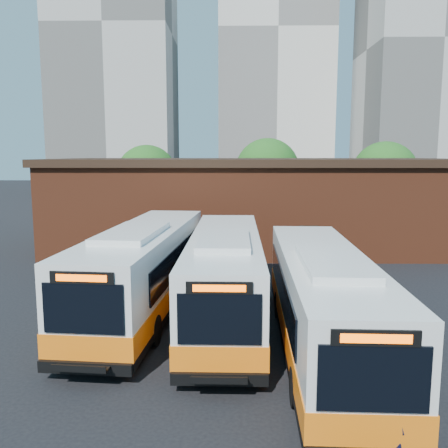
{
  "coord_description": "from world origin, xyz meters",
  "views": [
    {
      "loc": [
        -1.86,
        -14.76,
        6.69
      ],
      "look_at": [
        -2.12,
        7.12,
        3.48
      ],
      "focal_mm": 38.0,
      "sensor_mm": 36.0,
      "label": 1
    }
  ],
  "objects_px": {
    "bus_mideast": "(323,306)",
    "bus_west": "(145,271)",
    "bus_midwest": "(225,278)",
    "transit_worker": "(391,427)"
  },
  "relations": [
    {
      "from": "bus_mideast",
      "to": "bus_west",
      "type": "bearing_deg",
      "value": 149.55
    },
    {
      "from": "bus_midwest",
      "to": "transit_worker",
      "type": "bearing_deg",
      "value": -68.49
    },
    {
      "from": "transit_worker",
      "to": "bus_midwest",
      "type": "bearing_deg",
      "value": -3.69
    },
    {
      "from": "bus_west",
      "to": "transit_worker",
      "type": "distance_m",
      "value": 12.59
    },
    {
      "from": "bus_west",
      "to": "transit_worker",
      "type": "bearing_deg",
      "value": -50.74
    },
    {
      "from": "bus_midwest",
      "to": "bus_mideast",
      "type": "height_order",
      "value": "bus_midwest"
    },
    {
      "from": "bus_mideast",
      "to": "transit_worker",
      "type": "distance_m",
      "value": 6.13
    },
    {
      "from": "bus_mideast",
      "to": "transit_worker",
      "type": "bearing_deg",
      "value": -85.48
    },
    {
      "from": "bus_west",
      "to": "bus_mideast",
      "type": "relative_size",
      "value": 1.06
    },
    {
      "from": "bus_midwest",
      "to": "bus_mideast",
      "type": "bearing_deg",
      "value": -45.45
    }
  ]
}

